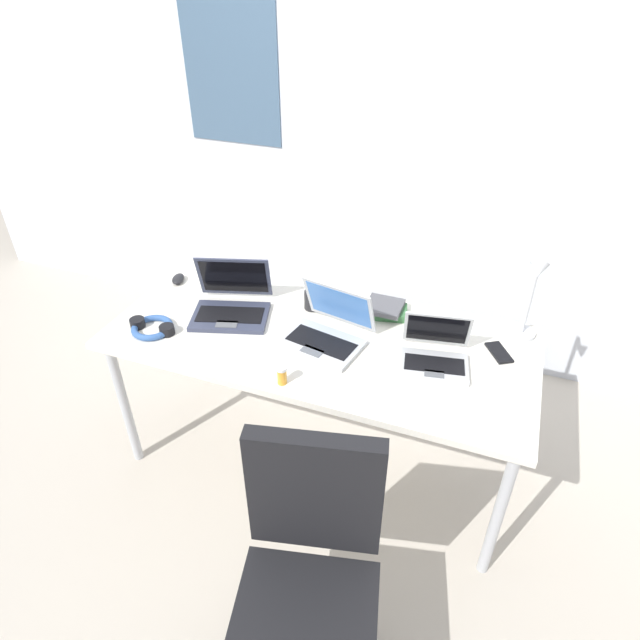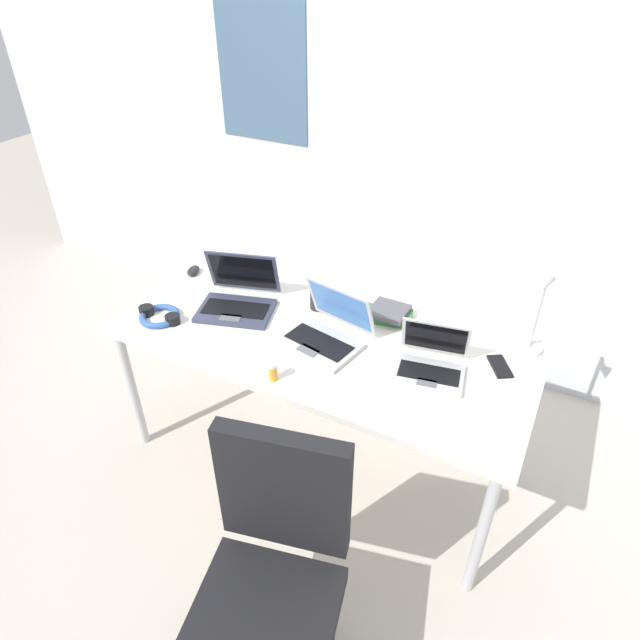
{
  "view_description": "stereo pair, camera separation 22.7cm",
  "coord_description": "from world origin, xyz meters",
  "px_view_note": "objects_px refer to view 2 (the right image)",
  "views": [
    {
      "loc": [
        0.66,
        -1.75,
        2.12
      ],
      "look_at": [
        0.0,
        0.0,
        0.82
      ],
      "focal_mm": 30.6,
      "sensor_mm": 36.0,
      "label": 1
    },
    {
      "loc": [
        0.86,
        -1.65,
        2.12
      ],
      "look_at": [
        0.0,
        0.0,
        0.82
      ],
      "focal_mm": 30.6,
      "sensor_mm": 36.0,
      "label": 2
    }
  ],
  "objects_px": {
    "laptop_front_right": "(238,298)",
    "computer_mouse": "(193,271)",
    "laptop_front_left": "(326,332)",
    "laptop_center": "(431,363)",
    "pill_bottle": "(273,371)",
    "headphones": "(159,316)",
    "office_chair": "(271,600)",
    "desk_lamp": "(536,314)",
    "cell_phone": "(500,366)",
    "coffee_mug": "(319,299)",
    "book_stack": "(389,314)"
  },
  "relations": [
    {
      "from": "office_chair",
      "to": "laptop_front_right",
      "type": "bearing_deg",
      "value": 128.05
    },
    {
      "from": "laptop_center",
      "to": "pill_bottle",
      "type": "xyz_separation_m",
      "value": [
        -0.52,
        -0.32,
        0.0
      ]
    },
    {
      "from": "computer_mouse",
      "to": "headphones",
      "type": "relative_size",
      "value": 0.45
    },
    {
      "from": "pill_bottle",
      "to": "computer_mouse",
      "type": "bearing_deg",
      "value": 147.14
    },
    {
      "from": "laptop_front_right",
      "to": "office_chair",
      "type": "xyz_separation_m",
      "value": [
        0.74,
        -0.94,
        -0.39
      ]
    },
    {
      "from": "laptop_front_right",
      "to": "computer_mouse",
      "type": "xyz_separation_m",
      "value": [
        -0.38,
        0.15,
        -0.03
      ]
    },
    {
      "from": "laptop_center",
      "to": "cell_phone",
      "type": "relative_size",
      "value": 2.23
    },
    {
      "from": "laptop_front_right",
      "to": "laptop_front_left",
      "type": "height_order",
      "value": "laptop_front_right"
    },
    {
      "from": "office_chair",
      "to": "computer_mouse",
      "type": "bearing_deg",
      "value": 135.64
    },
    {
      "from": "computer_mouse",
      "to": "headphones",
      "type": "height_order",
      "value": "headphones"
    },
    {
      "from": "cell_phone",
      "to": "coffee_mug",
      "type": "relative_size",
      "value": 1.2
    },
    {
      "from": "cell_phone",
      "to": "office_chair",
      "type": "distance_m",
      "value": 1.19
    },
    {
      "from": "headphones",
      "to": "pill_bottle",
      "type": "bearing_deg",
      "value": -9.91
    },
    {
      "from": "laptop_front_left",
      "to": "computer_mouse",
      "type": "xyz_separation_m",
      "value": [
        -0.85,
        0.19,
        -0.03
      ]
    },
    {
      "from": "computer_mouse",
      "to": "office_chair",
      "type": "xyz_separation_m",
      "value": [
        1.11,
        -1.09,
        -0.36
      ]
    },
    {
      "from": "laptop_front_left",
      "to": "laptop_center",
      "type": "height_order",
      "value": "laptop_front_left"
    },
    {
      "from": "laptop_front_right",
      "to": "laptop_front_left",
      "type": "bearing_deg",
      "value": -5.39
    },
    {
      "from": "headphones",
      "to": "pill_bottle",
      "type": "height_order",
      "value": "pill_bottle"
    },
    {
      "from": "cell_phone",
      "to": "coffee_mug",
      "type": "xyz_separation_m",
      "value": [
        -0.83,
        0.05,
        0.04
      ]
    },
    {
      "from": "office_chair",
      "to": "desk_lamp",
      "type": "bearing_deg",
      "value": 67.45
    },
    {
      "from": "computer_mouse",
      "to": "laptop_front_left",
      "type": "bearing_deg",
      "value": -31.75
    },
    {
      "from": "laptop_front_right",
      "to": "coffee_mug",
      "type": "relative_size",
      "value": 3.58
    },
    {
      "from": "laptop_front_right",
      "to": "cell_phone",
      "type": "xyz_separation_m",
      "value": [
        1.16,
        0.12,
        -0.04
      ]
    },
    {
      "from": "desk_lamp",
      "to": "office_chair",
      "type": "xyz_separation_m",
      "value": [
        -0.5,
        -1.19,
        -0.54
      ]
    },
    {
      "from": "desk_lamp",
      "to": "pill_bottle",
      "type": "distance_m",
      "value": 1.04
    },
    {
      "from": "laptop_front_right",
      "to": "office_chair",
      "type": "bearing_deg",
      "value": -51.95
    },
    {
      "from": "desk_lamp",
      "to": "laptop_front_right",
      "type": "distance_m",
      "value": 1.27
    },
    {
      "from": "desk_lamp",
      "to": "cell_phone",
      "type": "distance_m",
      "value": 0.25
    },
    {
      "from": "headphones",
      "to": "office_chair",
      "type": "xyz_separation_m",
      "value": [
        0.99,
        -0.7,
        -0.36
      ]
    },
    {
      "from": "headphones",
      "to": "office_chair",
      "type": "height_order",
      "value": "office_chair"
    },
    {
      "from": "headphones",
      "to": "office_chair",
      "type": "distance_m",
      "value": 1.27
    },
    {
      "from": "computer_mouse",
      "to": "cell_phone",
      "type": "xyz_separation_m",
      "value": [
        1.54,
        -0.03,
        -0.01
      ]
    },
    {
      "from": "book_stack",
      "to": "coffee_mug",
      "type": "relative_size",
      "value": 1.98
    },
    {
      "from": "computer_mouse",
      "to": "coffee_mug",
      "type": "relative_size",
      "value": 0.85
    },
    {
      "from": "laptop_front_left",
      "to": "laptop_center",
      "type": "distance_m",
      "value": 0.45
    },
    {
      "from": "cell_phone",
      "to": "headphones",
      "type": "distance_m",
      "value": 1.46
    },
    {
      "from": "laptop_front_left",
      "to": "book_stack",
      "type": "bearing_deg",
      "value": 57.55
    },
    {
      "from": "laptop_front_right",
      "to": "pill_bottle",
      "type": "height_order",
      "value": "laptop_front_right"
    },
    {
      "from": "coffee_mug",
      "to": "laptop_center",
      "type": "bearing_deg",
      "value": -18.48
    },
    {
      "from": "laptop_center",
      "to": "pill_bottle",
      "type": "relative_size",
      "value": 3.83
    },
    {
      "from": "laptop_front_left",
      "to": "cell_phone",
      "type": "bearing_deg",
      "value": 13.42
    },
    {
      "from": "book_stack",
      "to": "laptop_front_left",
      "type": "bearing_deg",
      "value": -122.45
    },
    {
      "from": "headphones",
      "to": "office_chair",
      "type": "relative_size",
      "value": 0.22
    },
    {
      "from": "pill_bottle",
      "to": "laptop_front_left",
      "type": "bearing_deg",
      "value": 77.85
    },
    {
      "from": "laptop_front_right",
      "to": "pill_bottle",
      "type": "bearing_deg",
      "value": -41.38
    },
    {
      "from": "office_chair",
      "to": "laptop_center",
      "type": "bearing_deg",
      "value": 78.45
    },
    {
      "from": "desk_lamp",
      "to": "book_stack",
      "type": "bearing_deg",
      "value": -177.38
    },
    {
      "from": "computer_mouse",
      "to": "office_chair",
      "type": "distance_m",
      "value": 1.6
    },
    {
      "from": "laptop_front_right",
      "to": "cell_phone",
      "type": "relative_size",
      "value": 2.97
    },
    {
      "from": "desk_lamp",
      "to": "headphones",
      "type": "height_order",
      "value": "desk_lamp"
    }
  ]
}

